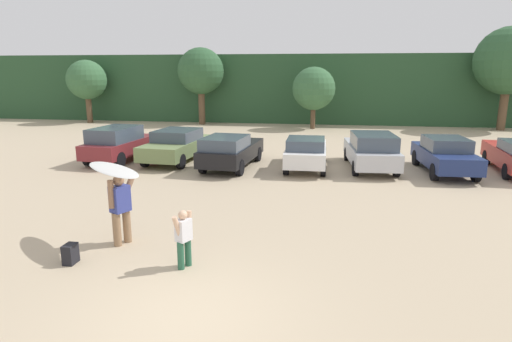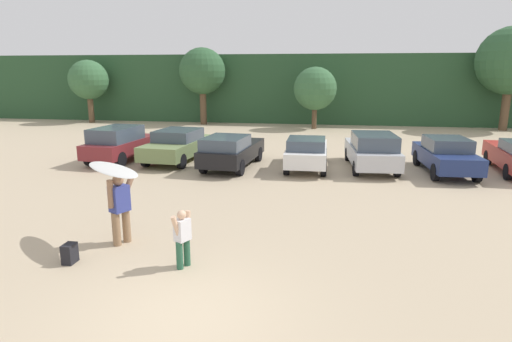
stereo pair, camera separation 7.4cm
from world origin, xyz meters
name	(u,v)px [view 1 (the left image)]	position (x,y,z in m)	size (l,w,h in m)	color
ground_plane	(186,317)	(0.00, 0.00, 0.00)	(120.00, 120.00, 0.00)	tan
hillside_ridge	(301,87)	(0.00, 34.52, 2.77)	(108.00, 12.00, 5.54)	#284C2D
tree_center_right	(87,80)	(-17.09, 26.87, 3.49)	(3.19, 3.19, 5.12)	brown
tree_right	(201,72)	(-7.51, 27.28, 4.18)	(3.64, 3.64, 6.04)	brown
tree_far_left	(314,89)	(1.44, 25.86, 2.95)	(3.15, 3.15, 4.53)	brown
tree_center	(509,61)	(15.03, 27.17, 4.90)	(4.75, 4.75, 7.30)	brown
parked_car_maroon	(119,143)	(-7.33, 12.44, 0.88)	(2.14, 4.48, 1.67)	maroon
parked_car_olive_green	(177,145)	(-4.62, 12.93, 0.79)	(2.36, 4.85, 1.50)	#6B7F4C
parked_car_black	(230,150)	(-1.78, 11.83, 0.79)	(2.22, 4.75, 1.51)	black
parked_car_white	(306,152)	(1.55, 12.16, 0.76)	(1.76, 4.20, 1.44)	white
parked_car_silver	(371,150)	(4.36, 12.60, 0.83)	(2.13, 4.80, 1.62)	silver
parked_car_navy	(445,155)	(7.36, 12.32, 0.79)	(1.95, 4.49, 1.52)	navy
person_adult	(120,205)	(-2.60, 2.94, 1.00)	(0.52, 0.77, 1.77)	#8C6B4C
person_child	(184,235)	(-0.65, 1.91, 0.74)	(0.36, 0.55, 1.31)	#26593F
surfboard_white	(113,170)	(-2.73, 2.95, 1.90)	(2.26, 2.00, 0.10)	white
backpack_dropped	(70,254)	(-3.24, 1.70, 0.22)	(0.24, 0.34, 0.45)	black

